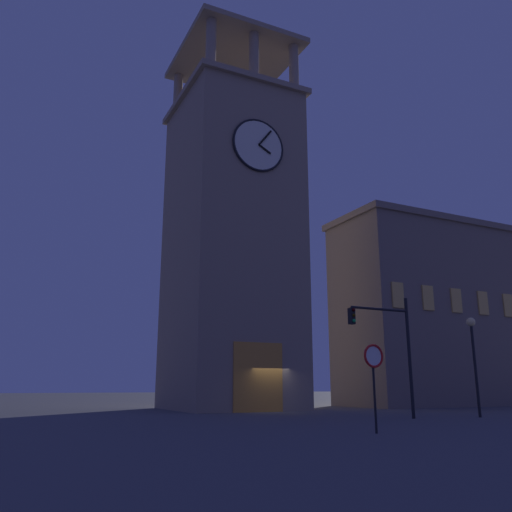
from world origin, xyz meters
TOP-DOWN VIEW (x-y plane):
  - ground_plane at (0.00, 0.00)m, footprint 200.00×200.00m
  - clocktower at (0.86, -4.07)m, footprint 8.21×9.03m
  - adjacent_wing_building at (-16.88, -3.08)m, footprint 17.04×7.03m
  - traffic_signal_near at (-1.84, 8.80)m, footprint 3.47×0.41m
  - street_lamp at (-6.54, 9.42)m, footprint 0.44×0.44m
  - no_horn_sign at (3.66, 14.41)m, footprint 0.78×0.14m

SIDE VIEW (x-z plane):
  - ground_plane at x=0.00m, z-range 0.00..0.00m
  - no_horn_sign at x=3.66m, z-range 0.80..3.62m
  - street_lamp at x=-6.54m, z-range 0.98..5.82m
  - traffic_signal_near at x=-1.84m, z-range 0.84..6.49m
  - adjacent_wing_building at x=-16.88m, z-range 0.02..14.43m
  - clocktower at x=0.86m, z-range -2.91..25.68m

